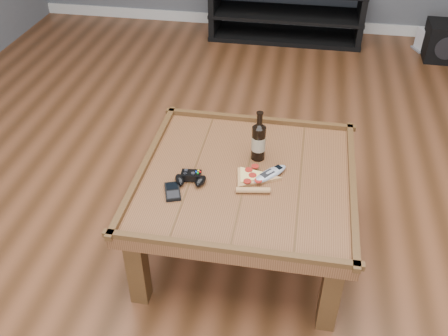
% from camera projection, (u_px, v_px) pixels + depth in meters
% --- Properties ---
extents(ground, '(6.00, 6.00, 0.00)m').
position_uv_depth(ground, '(244.00, 244.00, 2.60)').
color(ground, '#462714').
rests_on(ground, ground).
extents(baseboard, '(5.00, 0.02, 0.10)m').
position_uv_depth(baseboard, '(287.00, 23.00, 4.91)').
color(baseboard, silver).
rests_on(baseboard, ground).
extents(coffee_table, '(1.03, 1.03, 0.48)m').
position_uv_depth(coffee_table, '(246.00, 185.00, 2.36)').
color(coffee_table, '#522E17').
rests_on(coffee_table, ground).
extents(media_console, '(1.40, 0.45, 0.50)m').
position_uv_depth(media_console, '(286.00, 12.00, 4.60)').
color(media_console, black).
rests_on(media_console, ground).
extents(beer_bottle, '(0.07, 0.07, 0.26)m').
position_uv_depth(beer_bottle, '(259.00, 140.00, 2.37)').
color(beer_bottle, black).
rests_on(beer_bottle, coffee_table).
extents(game_controller, '(0.16, 0.11, 0.04)m').
position_uv_depth(game_controller, '(191.00, 178.00, 2.28)').
color(game_controller, black).
rests_on(game_controller, coffee_table).
extents(pizza_slice, '(0.21, 0.30, 0.03)m').
position_uv_depth(pizza_slice, '(253.00, 179.00, 2.29)').
color(pizza_slice, tan).
rests_on(pizza_slice, coffee_table).
extents(smartphone, '(0.10, 0.14, 0.02)m').
position_uv_depth(smartphone, '(173.00, 191.00, 2.22)').
color(smartphone, black).
rests_on(smartphone, coffee_table).
extents(remote_control, '(0.18, 0.19, 0.03)m').
position_uv_depth(remote_control, '(270.00, 174.00, 2.31)').
color(remote_control, '#989CA5').
rests_on(remote_control, coffee_table).
extents(subwoofer, '(0.32, 0.32, 0.31)m').
position_uv_depth(subwoofer, '(444.00, 41.00, 4.29)').
color(subwoofer, black).
rests_on(subwoofer, ground).
extents(game_console, '(0.14, 0.18, 0.20)m').
position_uv_depth(game_console, '(421.00, 41.00, 4.47)').
color(game_console, slate).
rests_on(game_console, ground).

